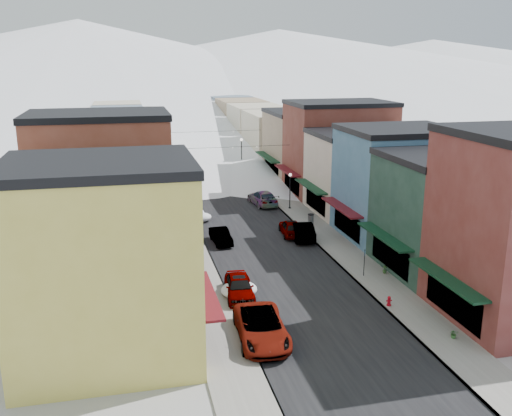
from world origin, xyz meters
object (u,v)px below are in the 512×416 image
car_green_sedan (302,230)px  car_white_suv (261,327)px  car_dark_hatch (221,236)px  car_silver_sedan (239,287)px  trash_can (311,219)px  fire_hydrant (389,301)px  streetlamp_near (290,186)px

car_green_sedan → car_white_suv: bearing=73.2°
car_dark_hatch → car_white_suv: bearing=-96.0°
car_silver_sedan → trash_can: bearing=61.3°
car_silver_sedan → car_green_sedan: size_ratio=0.96×
fire_hydrant → car_white_suv: bearing=-165.2°
car_silver_sedan → car_green_sedan: bearing=59.8°
car_dark_hatch → trash_can: 10.47m
car_white_suv → streetlamp_near: streetlamp_near is taller
trash_can → car_white_suv: bearing=-115.4°
car_dark_hatch → streetlamp_near: (9.62, 10.07, 2.00)m
trash_can → streetlamp_near: size_ratio=0.27×
fire_hydrant → streetlamp_near: 26.62m
car_green_sedan → trash_can: 4.49m
car_dark_hatch → streetlamp_near: bearing=42.6°
car_white_suv → car_green_sedan: bearing=69.5°
car_dark_hatch → fire_hydrant: (8.91, -16.45, -0.22)m
car_white_suv → car_dark_hatch: car_white_suv is taller
car_silver_sedan → fire_hydrant: car_silver_sedan is taller
car_green_sedan → fire_hydrant: bearing=102.1°
car_silver_sedan → fire_hydrant: 10.53m
car_white_suv → car_silver_sedan: size_ratio=1.29×
car_white_suv → trash_can: 24.84m
fire_hydrant → trash_can: bearing=87.2°
fire_hydrant → trash_can: (0.98, 19.88, 0.24)m
car_silver_sedan → trash_can: car_silver_sedan is taller
car_green_sedan → fire_hydrant: size_ratio=7.30×
fire_hydrant → streetlamp_near: size_ratio=0.17×
car_silver_sedan → streetlamp_near: bearing=70.5°
fire_hydrant → streetlamp_near: (0.71, 26.52, 2.22)m
trash_can → car_silver_sedan: bearing=-124.0°
trash_can → streetlamp_near: streetlamp_near is taller
car_white_suv → car_green_sedan: size_ratio=1.24×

